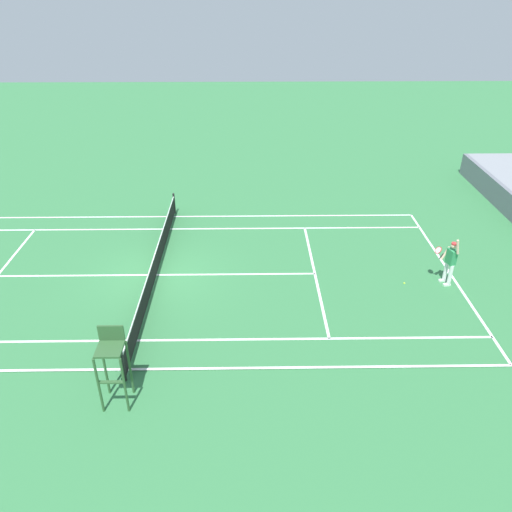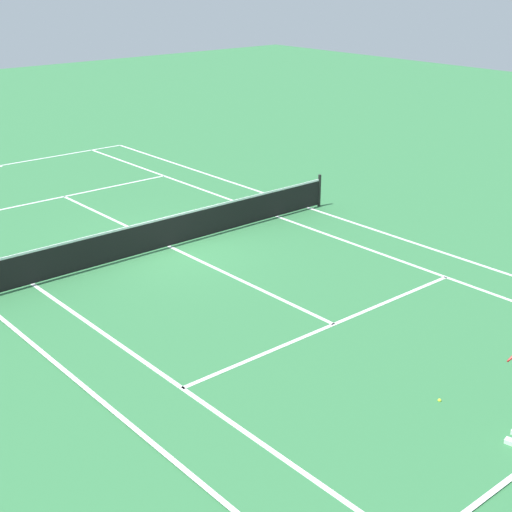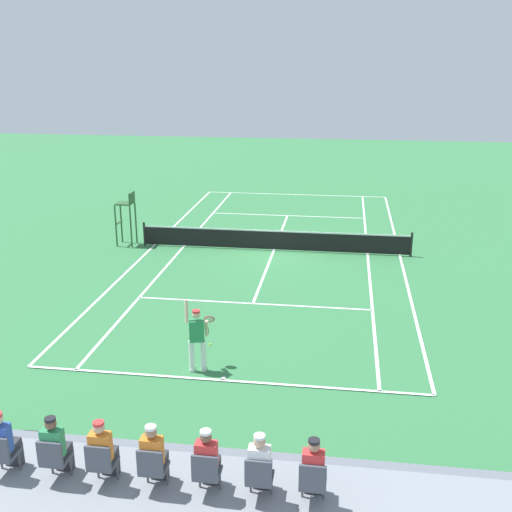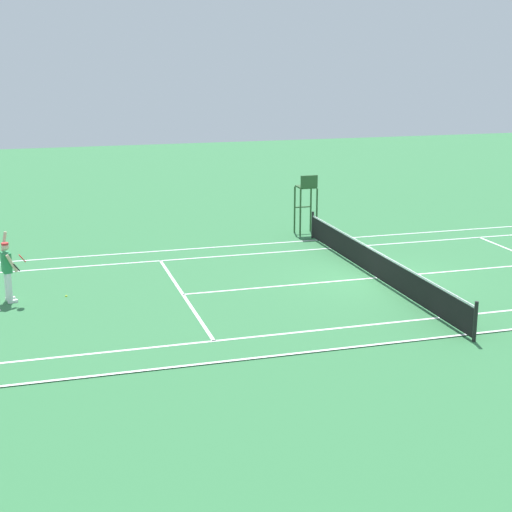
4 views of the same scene
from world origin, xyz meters
name	(u,v)px [view 2 (image 2 of 4)]	position (x,y,z in m)	size (l,w,h in m)	color
ground_plane	(170,247)	(0.00, 0.00, 0.00)	(80.00, 80.00, 0.00)	#337542
court	(170,247)	(0.00, 0.00, 0.01)	(11.08, 23.88, 0.03)	#337542
net	(169,230)	(0.00, 0.00, 0.52)	(11.98, 0.10, 1.07)	black
tennis_ball	(440,400)	(0.78, 9.83, 0.03)	(0.07, 0.07, 0.07)	#D1E533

